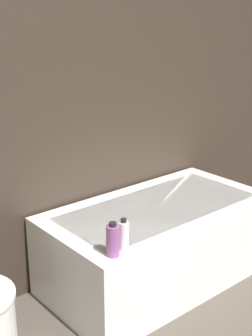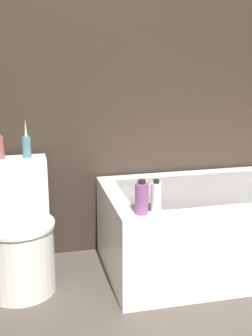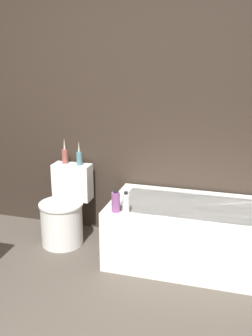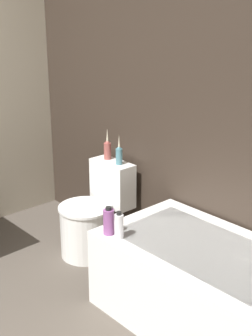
% 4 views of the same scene
% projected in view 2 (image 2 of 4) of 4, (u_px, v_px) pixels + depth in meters
% --- Properties ---
extents(wall_back_tiled, '(6.40, 0.06, 2.60)m').
position_uv_depth(wall_back_tiled, '(89.00, 56.00, 2.90)').
color(wall_back_tiled, '#332821').
rests_on(wall_back_tiled, ground_plane).
extents(bathtub, '(1.49, 0.78, 0.53)m').
position_uv_depth(bathtub, '(224.00, 226.00, 2.94)').
color(bathtub, white).
rests_on(bathtub, ground).
extents(toilet, '(0.42, 0.58, 0.72)m').
position_uv_depth(toilet, '(19.00, 238.00, 2.71)').
color(toilet, white).
rests_on(toilet, ground).
extents(vase_silver, '(0.05, 0.05, 0.24)m').
position_uv_depth(vase_silver, '(27.00, 145.00, 2.79)').
color(vase_silver, teal).
rests_on(vase_silver, toilet).
extents(shampoo_bottle_tall, '(0.07, 0.07, 0.19)m').
position_uv_depth(shampoo_bottle_tall, '(142.00, 198.00, 2.42)').
color(shampoo_bottle_tall, '#8C4C8C').
rests_on(shampoo_bottle_tall, bathtub).
extents(shampoo_bottle_short, '(0.06, 0.06, 0.18)m').
position_uv_depth(shampoo_bottle_short, '(156.00, 197.00, 2.45)').
color(shampoo_bottle_short, silver).
rests_on(shampoo_bottle_short, bathtub).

